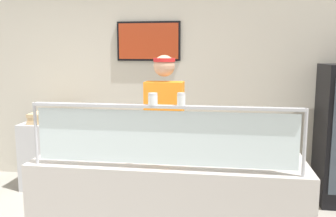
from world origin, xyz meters
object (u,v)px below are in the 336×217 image
at_px(pizza_server, 169,150).
at_px(worker_figure, 165,131).
at_px(parmesan_shaker, 153,100).
at_px(pepper_flake_shaker, 181,100).
at_px(pizza_box_stack, 50,117).
at_px(pizza_tray, 170,151).

relative_size(pizza_server, worker_figure, 0.16).
height_order(pizza_server, worker_figure, worker_figure).
relative_size(parmesan_shaker, worker_figure, 0.05).
bearing_deg(parmesan_shaker, pizza_server, 82.58).
distance_m(pepper_flake_shaker, pizza_box_stack, 2.80).
xyz_separation_m(pepper_flake_shaker, pizza_box_stack, (-1.96, 1.94, -0.52)).
distance_m(pepper_flake_shaker, worker_figure, 1.17).
height_order(pizza_server, pepper_flake_shaker, pepper_flake_shaker).
relative_size(pizza_tray, pizza_server, 1.84).
height_order(pepper_flake_shaker, worker_figure, worker_figure).
height_order(parmesan_shaker, worker_figure, worker_figure).
relative_size(pizza_server, pizza_box_stack, 0.61).
bearing_deg(pizza_server, worker_figure, 108.14).
bearing_deg(parmesan_shaker, pizza_box_stack, 132.17).
bearing_deg(pepper_flake_shaker, pizza_server, 109.82).
bearing_deg(pepper_flake_shaker, parmesan_shaker, 180.00).
bearing_deg(pizza_box_stack, parmesan_shaker, -47.83).
xyz_separation_m(pizza_server, pepper_flake_shaker, (0.15, -0.41, 0.47)).
height_order(pizza_tray, pizza_server, pizza_server).
relative_size(pizza_tray, pepper_flake_shaker, 5.75).
bearing_deg(worker_figure, pepper_flake_shaker, -74.68).
distance_m(pizza_tray, worker_figure, 0.63).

